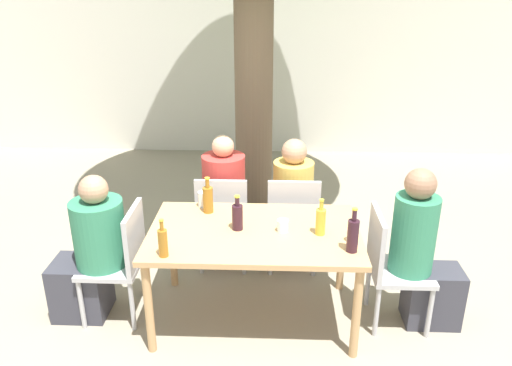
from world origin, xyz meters
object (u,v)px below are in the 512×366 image
(amber_bottle_0, at_px, (208,199))
(drinking_glass_1, at_px, (283,226))
(patio_chair_2, at_px, (223,217))
(person_seated_0, at_px, (91,254))
(oil_cruet_1, at_px, (321,221))
(wine_bottle_2, at_px, (237,216))
(drinking_glass_0, at_px, (352,236))
(drinking_glass_2, at_px, (203,199))
(patio_chair_3, at_px, (293,218))
(person_seated_1, at_px, (423,257))
(person_seated_3, at_px, (292,205))
(amber_bottle_4, at_px, (163,242))
(patio_chair_1, at_px, (390,262))
(dining_table_front, at_px, (254,240))
(wine_bottle_3, at_px, (353,235))
(patio_chair_0, at_px, (122,257))
(person_seated_2, at_px, (225,202))

(amber_bottle_0, xyz_separation_m, drinking_glass_1, (0.58, -0.30, -0.07))
(patio_chair_2, xyz_separation_m, person_seated_0, (-0.93, -0.71, 0.01))
(oil_cruet_1, xyz_separation_m, wine_bottle_2, (-0.60, 0.05, -0.00))
(drinking_glass_0, height_order, drinking_glass_2, drinking_glass_2)
(patio_chair_3, height_order, drinking_glass_1, patio_chair_3)
(oil_cruet_1, height_order, drinking_glass_0, oil_cruet_1)
(person_seated_1, bearing_deg, drinking_glass_0, 103.38)
(person_seated_3, distance_m, wine_bottle_2, 1.07)
(person_seated_1, relative_size, amber_bottle_0, 4.31)
(patio_chair_2, relative_size, amber_bottle_4, 3.36)
(person_seated_3, bearing_deg, patio_chair_1, 126.39)
(dining_table_front, relative_size, person_seated_0, 1.32)
(dining_table_front, distance_m, person_seated_0, 1.24)
(oil_cruet_1, bearing_deg, drinking_glass_2, 154.08)
(oil_cruet_1, bearing_deg, person_seated_1, 2.72)
(wine_bottle_3, bearing_deg, patio_chair_0, 170.76)
(patio_chair_0, bearing_deg, drinking_glass_1, 89.76)
(patio_chair_2, distance_m, person_seated_3, 0.66)
(patio_chair_0, relative_size, patio_chair_1, 1.00)
(amber_bottle_4, height_order, drinking_glass_0, amber_bottle_4)
(person_seated_0, xyz_separation_m, amber_bottle_0, (0.86, 0.30, 0.34))
(drinking_glass_0, xyz_separation_m, drinking_glass_2, (-1.11, 0.53, 0.02))
(amber_bottle_4, distance_m, drinking_glass_1, 0.87)
(patio_chair_3, height_order, amber_bottle_4, amber_bottle_4)
(person_seated_2, relative_size, amber_bottle_0, 4.18)
(person_seated_3, bearing_deg, person_seated_1, 134.57)
(person_seated_2, bearing_deg, drinking_glass_0, 132.83)
(person_seated_2, distance_m, drinking_glass_1, 1.10)
(oil_cruet_1, xyz_separation_m, drinking_glass_1, (-0.27, 0.03, -0.06))
(patio_chair_2, bearing_deg, person_seated_2, -90.00)
(amber_bottle_0, bearing_deg, wine_bottle_2, -48.30)
(patio_chair_2, distance_m, patio_chair_3, 0.61)
(person_seated_2, xyz_separation_m, drinking_glass_0, (0.99, -1.07, 0.25))
(amber_bottle_0, distance_m, wine_bottle_2, 0.38)
(amber_bottle_4, bearing_deg, patio_chair_0, 137.47)
(patio_chair_2, bearing_deg, patio_chair_0, 45.55)
(patio_chair_2, height_order, oil_cruet_1, oil_cruet_1)
(oil_cruet_1, bearing_deg, amber_bottle_4, -161.67)
(patio_chair_3, distance_m, amber_bottle_4, 1.45)
(patio_chair_0, relative_size, wine_bottle_3, 2.84)
(drinking_glass_0, bearing_deg, dining_table_front, 169.12)
(wine_bottle_3, bearing_deg, patio_chair_3, 110.11)
(person_seated_0, xyz_separation_m, person_seated_2, (0.93, 0.94, 0.02))
(patio_chair_3, relative_size, person_seated_3, 0.76)
(person_seated_0, height_order, oil_cruet_1, person_seated_0)
(drinking_glass_1, bearing_deg, amber_bottle_0, 152.39)
(amber_bottle_0, distance_m, drinking_glass_1, 0.66)
(person_seated_3, bearing_deg, dining_table_front, 71.92)
(patio_chair_1, height_order, person_seated_2, person_seated_2)
(dining_table_front, bearing_deg, patio_chair_0, 180.00)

